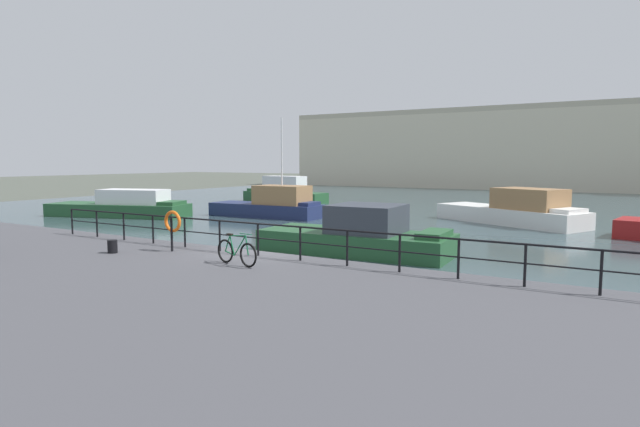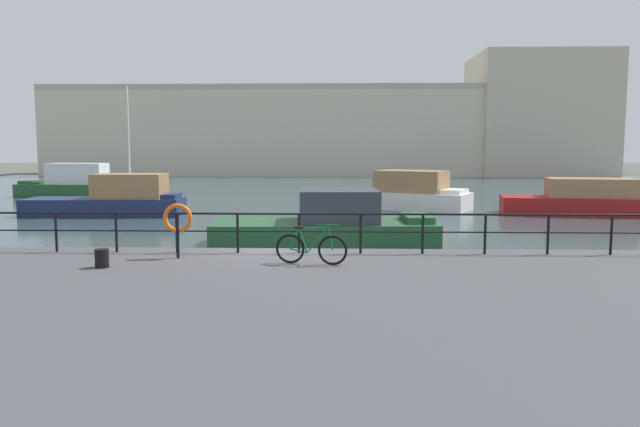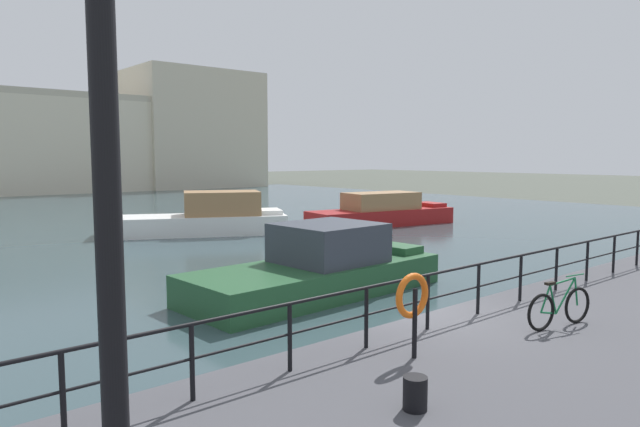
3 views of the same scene
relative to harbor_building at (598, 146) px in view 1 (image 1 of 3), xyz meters
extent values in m
plane|color=#4C5147|center=(-7.23, -62.60, -5.84)|extent=(240.00, 240.00, 0.00)
cube|color=#33474C|center=(-7.23, -32.40, -5.84)|extent=(80.00, 60.00, 0.01)
cube|color=#47474C|center=(-7.23, -69.10, -5.45)|extent=(56.00, 13.00, 0.78)
cube|color=beige|center=(-7.23, 0.01, -0.65)|extent=(70.05, 12.21, 10.39)
cube|color=#B1A993|center=(-7.23, -5.79, 4.90)|extent=(70.05, 0.60, 0.70)
cube|color=navy|center=(-17.83, -47.89, -5.38)|extent=(8.17, 2.75, 0.91)
cube|color=#997047|center=(-16.47, -47.85, -4.28)|extent=(3.63, 2.26, 1.28)
cube|color=navy|center=(-14.44, -47.77, -4.80)|extent=(1.03, 1.75, 0.24)
cylinder|color=silver|center=(-16.47, -47.85, -1.37)|extent=(0.10, 0.10, 4.53)
cube|color=#23512D|center=(-26.82, -52.94, -5.38)|extent=(10.24, 5.67, 0.89)
cube|color=silver|center=(-25.66, -52.57, -4.44)|extent=(5.00, 3.29, 1.00)
cube|color=#23512D|center=(-22.88, -51.69, -4.82)|extent=(1.72, 2.24, 0.24)
cube|color=#23512D|center=(-24.28, -36.26, -5.36)|extent=(8.70, 2.88, 0.93)
cube|color=silver|center=(-24.30, -36.26, -4.15)|extent=(4.18, 1.98, 1.49)
cube|color=#23512D|center=(-27.87, -36.00, -4.78)|extent=(1.14, 1.66, 0.24)
cube|color=white|center=(-2.61, -43.41, -5.34)|extent=(9.63, 6.64, 0.99)
cube|color=#997047|center=(-1.34, -44.05, -4.22)|extent=(4.51, 3.84, 1.24)
cube|color=white|center=(0.93, -45.17, -4.72)|extent=(1.86, 2.22, 0.24)
cube|color=#23512D|center=(-6.06, -57.41, -5.38)|extent=(8.15, 3.37, 0.90)
cube|color=#333842|center=(-5.53, -57.39, -4.35)|extent=(2.92, 2.74, 1.15)
cube|color=#23512D|center=(-2.70, -57.25, -4.81)|extent=(1.06, 2.14, 0.24)
cylinder|color=black|center=(-16.43, -63.35, -4.53)|extent=(0.07, 0.07, 1.05)
cylinder|color=black|center=(-14.79, -63.35, -4.53)|extent=(0.07, 0.07, 1.05)
cylinder|color=black|center=(-13.15, -63.35, -4.53)|extent=(0.07, 0.07, 1.05)
cylinder|color=black|center=(-11.51, -63.35, -4.53)|extent=(0.07, 0.07, 1.05)
cylinder|color=black|center=(-9.87, -63.35, -4.53)|extent=(0.07, 0.07, 1.05)
cylinder|color=black|center=(-8.23, -63.35, -4.53)|extent=(0.07, 0.07, 1.05)
cylinder|color=black|center=(-6.59, -63.35, -4.53)|extent=(0.07, 0.07, 1.05)
cylinder|color=black|center=(-4.95, -63.35, -4.53)|extent=(0.07, 0.07, 1.05)
cylinder|color=black|center=(-3.31, -63.35, -4.53)|extent=(0.07, 0.07, 1.05)
cylinder|color=black|center=(-1.67, -63.35, -4.53)|extent=(0.07, 0.07, 1.05)
cylinder|color=black|center=(-0.03, -63.35, -4.53)|extent=(0.07, 0.07, 1.05)
cylinder|color=black|center=(1.61, -63.35, -4.53)|extent=(0.07, 0.07, 1.05)
cylinder|color=black|center=(3.25, -63.35, -4.53)|extent=(0.07, 0.07, 1.05)
cylinder|color=black|center=(-5.77, -63.35, -4.01)|extent=(21.32, 0.06, 0.06)
cylinder|color=black|center=(-5.77, -63.35, -4.48)|extent=(21.32, 0.04, 0.04)
torus|color=black|center=(-5.67, -65.00, -4.70)|extent=(0.72, 0.19, 0.72)
torus|color=black|center=(-6.71, -64.80, -4.70)|extent=(0.72, 0.19, 0.72)
cylinder|color=#146638|center=(-6.03, -64.93, -4.46)|extent=(0.55, 0.14, 0.66)
cylinder|color=#146638|center=(-6.39, -64.86, -4.49)|extent=(0.24, 0.08, 0.58)
cylinder|color=#146638|center=(-6.13, -64.91, -4.17)|extent=(0.72, 0.17, 0.11)
cylinder|color=#146638|center=(-6.50, -64.84, -4.74)|extent=(0.43, 0.12, 0.12)
cylinder|color=#146638|center=(-6.60, -64.82, -4.45)|extent=(0.26, 0.08, 0.51)
cylinder|color=#146638|center=(-5.73, -64.99, -4.42)|extent=(0.14, 0.06, 0.57)
cube|color=black|center=(-6.48, -64.85, -4.17)|extent=(0.23, 0.13, 0.05)
cylinder|color=#146638|center=(-5.78, -64.98, -4.09)|extent=(0.52, 0.12, 0.02)
cylinder|color=black|center=(-11.08, -65.46, -4.84)|extent=(0.32, 0.32, 0.44)
cylinder|color=black|center=(-9.62, -64.20, -4.48)|extent=(0.08, 0.08, 1.15)
torus|color=orange|center=(-9.62, -64.14, -4.04)|extent=(0.75, 0.11, 0.75)
camera|label=1|loc=(3.70, -76.66, -1.98)|focal=29.16mm
camera|label=2|loc=(-5.52, -79.36, -2.24)|focal=34.20mm
camera|label=3|loc=(-16.59, -70.06, -1.79)|focal=31.88mm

